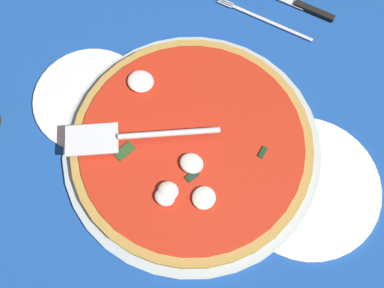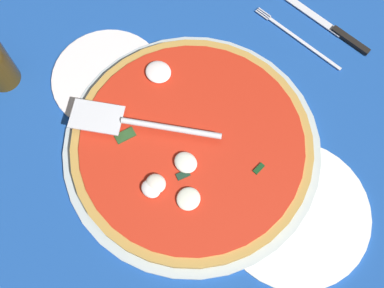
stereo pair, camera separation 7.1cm
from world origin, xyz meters
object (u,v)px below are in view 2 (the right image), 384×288
Objects in this scene: pizza at (191,144)px; pizza_server at (137,123)px; dinner_plate_left at (108,78)px; dinner_plate_right at (294,213)px; place_setting_far at (315,34)px.

pizza_server reaches higher than pizza.
dinner_plate_left is 39.94cm from dinner_plate_right.
pizza_server reaches higher than dinner_plate_right.
dinner_plate_right is 1.14× the size of place_setting_far.
place_setting_far is (10.69, 36.16, -4.21)cm from pizza_server.
pizza_server is (-8.46, -3.79, 2.58)cm from pizza.
dinner_plate_left is at bearing 56.06° from place_setting_far.
dinner_plate_right is 34.61cm from place_setting_far.
dinner_plate_right is 0.61× the size of pizza.
pizza is (20.08, -0.13, 1.48)cm from dinner_plate_left.
dinner_plate_left is 20.13cm from pizza.
dinner_plate_left and dinner_plate_right have the same top height.
place_setting_far is at bearing 86.06° from pizza.
dinner_plate_right is at bearing 7.31° from pizza.
dinner_plate_left is 0.82× the size of dinner_plate_right.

